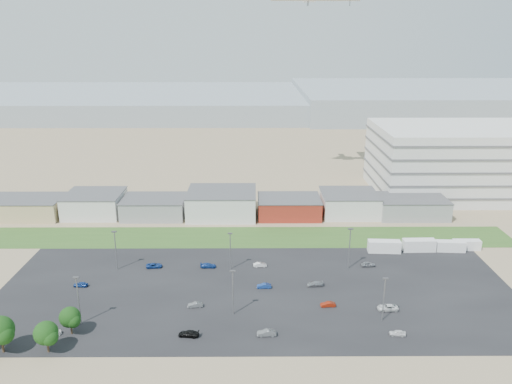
{
  "coord_description": "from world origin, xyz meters",
  "views": [
    {
      "loc": [
        4.36,
        -83.68,
        57.09
      ],
      "look_at": [
        4.94,
        22.0,
        23.48
      ],
      "focal_mm": 35.0,
      "sensor_mm": 36.0,
      "label": 1
    }
  ],
  "objects_px": {
    "parked_car_0": "(388,308)",
    "parked_car_8": "(368,264)",
    "parked_car_6": "(208,265)",
    "parked_car_1": "(328,304)",
    "parked_car_4": "(195,305)",
    "parked_car_10": "(52,332)",
    "parked_car_12": "(315,284)",
    "parked_car_13": "(267,333)",
    "parked_car_5": "(81,284)",
    "parked_car_3": "(189,334)",
    "parked_car_2": "(397,333)",
    "parked_car_9": "(154,265)",
    "parked_car_11": "(260,265)",
    "parked_car_7": "(264,286)",
    "box_trailer_a": "(384,246)"
  },
  "relations": [
    {
      "from": "parked_car_0",
      "to": "parked_car_8",
      "type": "bearing_deg",
      "value": 177.4
    },
    {
      "from": "parked_car_0",
      "to": "parked_car_6",
      "type": "xyz_separation_m",
      "value": [
        -40.56,
        20.87,
        -0.04
      ]
    },
    {
      "from": "parked_car_1",
      "to": "parked_car_4",
      "type": "distance_m",
      "value": 29.07
    },
    {
      "from": "parked_car_1",
      "to": "parked_car_10",
      "type": "bearing_deg",
      "value": -83.11
    },
    {
      "from": "parked_car_10",
      "to": "parked_car_12",
      "type": "relative_size",
      "value": 0.98
    },
    {
      "from": "parked_car_1",
      "to": "parked_car_13",
      "type": "bearing_deg",
      "value": -54.81
    },
    {
      "from": "parked_car_0",
      "to": "parked_car_5",
      "type": "height_order",
      "value": "parked_car_0"
    },
    {
      "from": "parked_car_3",
      "to": "parked_car_4",
      "type": "bearing_deg",
      "value": -172.42
    },
    {
      "from": "parked_car_13",
      "to": "parked_car_6",
      "type": "bearing_deg",
      "value": -157.77
    },
    {
      "from": "parked_car_13",
      "to": "parked_car_8",
      "type": "bearing_deg",
      "value": 135.93
    },
    {
      "from": "parked_car_2",
      "to": "parked_car_8",
      "type": "distance_m",
      "value": 30.69
    },
    {
      "from": "parked_car_12",
      "to": "parked_car_0",
      "type": "bearing_deg",
      "value": 47.94
    },
    {
      "from": "parked_car_0",
      "to": "parked_car_12",
      "type": "height_order",
      "value": "parked_car_0"
    },
    {
      "from": "parked_car_6",
      "to": "parked_car_3",
      "type": "bearing_deg",
      "value": 176.7
    },
    {
      "from": "parked_car_1",
      "to": "parked_car_9",
      "type": "bearing_deg",
      "value": -118.28
    },
    {
      "from": "parked_car_10",
      "to": "parked_car_9",
      "type": "bearing_deg",
      "value": -25.6
    },
    {
      "from": "parked_car_11",
      "to": "parked_car_13",
      "type": "height_order",
      "value": "parked_car_13"
    },
    {
      "from": "parked_car_0",
      "to": "parked_car_1",
      "type": "relative_size",
      "value": 1.36
    },
    {
      "from": "parked_car_12",
      "to": "parked_car_6",
      "type": "bearing_deg",
      "value": -115.85
    },
    {
      "from": "parked_car_10",
      "to": "parked_car_13",
      "type": "bearing_deg",
      "value": -90.26
    },
    {
      "from": "parked_car_9",
      "to": "parked_car_13",
      "type": "distance_m",
      "value": 41.28
    },
    {
      "from": "parked_car_7",
      "to": "parked_car_13",
      "type": "distance_m",
      "value": 19.44
    },
    {
      "from": "parked_car_6",
      "to": "parked_car_13",
      "type": "bearing_deg",
      "value": -155.92
    },
    {
      "from": "parked_car_6",
      "to": "parked_car_11",
      "type": "bearing_deg",
      "value": -89.24
    },
    {
      "from": "parked_car_3",
      "to": "parked_car_13",
      "type": "relative_size",
      "value": 1.07
    },
    {
      "from": "parked_car_6",
      "to": "parked_car_12",
      "type": "bearing_deg",
      "value": -111.83
    },
    {
      "from": "parked_car_4",
      "to": "parked_car_5",
      "type": "height_order",
      "value": "parked_car_5"
    },
    {
      "from": "parked_car_11",
      "to": "parked_car_0",
      "type": "bearing_deg",
      "value": -135.38
    },
    {
      "from": "parked_car_0",
      "to": "parked_car_9",
      "type": "height_order",
      "value": "parked_car_0"
    },
    {
      "from": "parked_car_8",
      "to": "parked_car_11",
      "type": "bearing_deg",
      "value": 85.03
    },
    {
      "from": "parked_car_1",
      "to": "parked_car_4",
      "type": "height_order",
      "value": "parked_car_1"
    },
    {
      "from": "box_trailer_a",
      "to": "parked_car_7",
      "type": "xyz_separation_m",
      "value": [
        -33.27,
        -20.16,
        -1.08
      ]
    },
    {
      "from": "parked_car_4",
      "to": "parked_car_9",
      "type": "relative_size",
      "value": 0.81
    },
    {
      "from": "parked_car_12",
      "to": "parked_car_13",
      "type": "distance_m",
      "value": 23.59
    },
    {
      "from": "parked_car_0",
      "to": "box_trailer_a",
      "type": "bearing_deg",
      "value": 165.98
    },
    {
      "from": "parked_car_8",
      "to": "parked_car_13",
      "type": "distance_m",
      "value": 40.75
    },
    {
      "from": "parked_car_11",
      "to": "parked_car_13",
      "type": "xyz_separation_m",
      "value": [
        0.87,
        -30.67,
        0.08
      ]
    },
    {
      "from": "parked_car_9",
      "to": "parked_car_11",
      "type": "xyz_separation_m",
      "value": [
        27.12,
        0.33,
        -0.01
      ]
    },
    {
      "from": "parked_car_1",
      "to": "parked_car_7",
      "type": "distance_m",
      "value": 16.22
    },
    {
      "from": "box_trailer_a",
      "to": "parked_car_7",
      "type": "height_order",
      "value": "box_trailer_a"
    },
    {
      "from": "parked_car_0",
      "to": "parked_car_13",
      "type": "relative_size",
      "value": 1.17
    },
    {
      "from": "parked_car_8",
      "to": "parked_car_13",
      "type": "height_order",
      "value": "parked_car_13"
    },
    {
      "from": "parked_car_8",
      "to": "parked_car_3",
      "type": "bearing_deg",
      "value": 121.19
    },
    {
      "from": "parked_car_4",
      "to": "parked_car_5",
      "type": "bearing_deg",
      "value": -115.3
    },
    {
      "from": "box_trailer_a",
      "to": "parked_car_4",
      "type": "height_order",
      "value": "box_trailer_a"
    },
    {
      "from": "parked_car_1",
      "to": "parked_car_5",
      "type": "bearing_deg",
      "value": -102.7
    },
    {
      "from": "parked_car_9",
      "to": "parked_car_5",
      "type": "bearing_deg",
      "value": 116.61
    },
    {
      "from": "parked_car_5",
      "to": "parked_car_6",
      "type": "bearing_deg",
      "value": 113.12
    },
    {
      "from": "parked_car_9",
      "to": "parked_car_11",
      "type": "relative_size",
      "value": 1.2
    },
    {
      "from": "parked_car_6",
      "to": "parked_car_7",
      "type": "distance_m",
      "value": 17.76
    }
  ]
}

